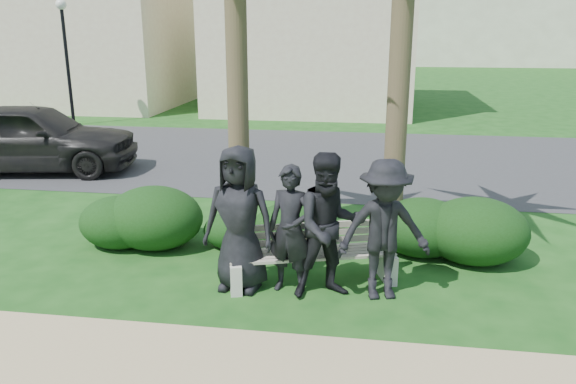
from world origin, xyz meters
The scene contains 18 objects.
ground centered at (0.00, 0.00, 0.00)m, with size 160.00×160.00×0.00m, color #154513.
footpath centered at (0.00, -1.80, 0.00)m, with size 30.00×1.60×0.01m, color tan.
asphalt_street centered at (0.00, 8.00, 0.00)m, with size 160.00×8.00×0.01m, color #2D2D30.
stucco_bldg_left centered at (-12.00, 18.00, 3.66)m, with size 10.40×8.40×7.30m.
stucco_bldg_right centered at (-1.00, 18.00, 3.66)m, with size 8.40×8.40×7.30m.
street_lamp centered at (-9.00, 12.00, 2.94)m, with size 0.36×0.36×4.29m.
park_bench centered at (0.84, 0.37, 0.35)m, with size 2.36×1.13×0.78m.
man_a centered at (-0.10, 0.10, 0.96)m, with size 0.94×0.61×1.93m, color black.
man_b centered at (0.57, 0.10, 0.85)m, with size 0.62×0.41×1.70m, color black.
man_c centered at (1.07, 0.04, 0.94)m, with size 0.92×0.72×1.89m, color black.
man_d centered at (1.76, 0.09, 0.91)m, with size 1.18×0.68×1.82m, color black.
hedge_a centered at (-2.33, 1.28, 0.42)m, with size 1.28×1.05×0.83m, color #14340E.
hedge_b centered at (-1.77, 1.34, 0.50)m, with size 1.54×1.27×1.00m, color #14340E.
hedge_c centered at (-0.57, 1.48, 0.29)m, with size 0.89×0.74×0.58m, color #14340E.
hedge_d centered at (0.37, 1.52, 0.38)m, with size 1.18×0.97×0.77m, color #14340E.
hedge_e centered at (2.38, 1.66, 0.45)m, with size 1.38×1.14×0.90m, color #14340E.
hedge_f centered at (3.13, 1.48, 0.50)m, with size 1.53×1.26×1.00m, color #14340E.
car_a centered at (-6.48, 5.55, 0.83)m, with size 1.97×4.89×1.67m, color black.
Camera 1 is at (1.54, -6.60, 3.34)m, focal length 35.00 mm.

